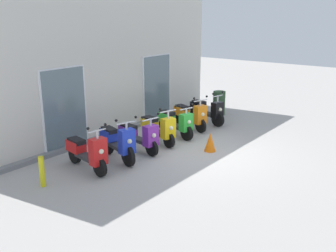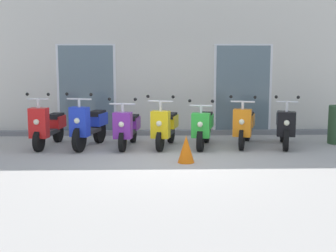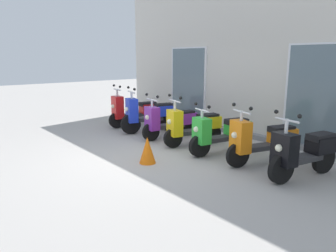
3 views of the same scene
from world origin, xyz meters
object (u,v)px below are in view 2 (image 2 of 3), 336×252
(scooter_green, at_px, (204,127))
(scooter_black, at_px, (285,126))
(scooter_orange, at_px, (245,125))
(traffic_cone, at_px, (186,149))
(scooter_purple, at_px, (128,127))
(scooter_red, at_px, (48,126))
(scooter_yellow, at_px, (166,126))
(scooter_blue, at_px, (89,125))

(scooter_green, relative_size, scooter_black, 0.98)
(scooter_green, relative_size, scooter_orange, 0.98)
(traffic_cone, bearing_deg, scooter_purple, 127.00)
(scooter_purple, height_order, traffic_cone, scooter_purple)
(scooter_red, distance_m, scooter_orange, 4.39)
(scooter_yellow, bearing_deg, traffic_cone, -77.23)
(scooter_blue, height_order, traffic_cone, scooter_blue)
(scooter_yellow, height_order, scooter_black, scooter_yellow)
(scooter_red, distance_m, scooter_blue, 0.93)
(scooter_purple, height_order, scooter_black, scooter_black)
(scooter_orange, xyz_separation_m, traffic_cone, (-1.43, -1.65, -0.22))
(scooter_orange, height_order, traffic_cone, scooter_orange)
(scooter_green, height_order, scooter_orange, scooter_orange)
(scooter_red, distance_m, scooter_purple, 1.77)
(scooter_blue, relative_size, traffic_cone, 3.06)
(scooter_green, distance_m, scooter_orange, 0.94)
(scooter_red, xyz_separation_m, scooter_yellow, (2.60, -0.11, 0.00))
(scooter_green, xyz_separation_m, scooter_black, (1.81, 0.00, 0.02))
(scooter_blue, relative_size, scooter_yellow, 1.09)
(scooter_green, distance_m, scooter_black, 1.81)
(scooter_black, distance_m, traffic_cone, 2.79)
(scooter_yellow, bearing_deg, scooter_green, 0.43)
(scooter_yellow, bearing_deg, scooter_purple, 178.29)
(scooter_purple, relative_size, scooter_yellow, 1.07)
(scooter_yellow, distance_m, scooter_orange, 1.79)
(scooter_red, relative_size, scooter_blue, 1.00)
(scooter_blue, xyz_separation_m, scooter_green, (2.52, 0.01, -0.05))
(traffic_cone, bearing_deg, scooter_yellow, 102.77)
(scooter_blue, xyz_separation_m, scooter_purple, (0.84, 0.03, -0.05))
(scooter_red, bearing_deg, scooter_blue, -7.29)
(scooter_purple, height_order, scooter_green, scooter_purple)
(scooter_purple, relative_size, scooter_orange, 1.01)
(scooter_blue, distance_m, scooter_black, 4.33)
(scooter_red, relative_size, scooter_purple, 1.02)
(scooter_purple, relative_size, scooter_green, 1.04)
(scooter_purple, bearing_deg, traffic_cone, -53.00)
(scooter_red, xyz_separation_m, scooter_orange, (4.39, -0.01, 0.01))
(scooter_black, xyz_separation_m, traffic_cone, (-2.30, -1.55, -0.21))
(scooter_red, height_order, scooter_purple, scooter_red)
(scooter_blue, xyz_separation_m, scooter_orange, (3.46, 0.11, -0.02))
(traffic_cone, bearing_deg, scooter_blue, 142.83)
(scooter_blue, height_order, scooter_black, scooter_blue)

